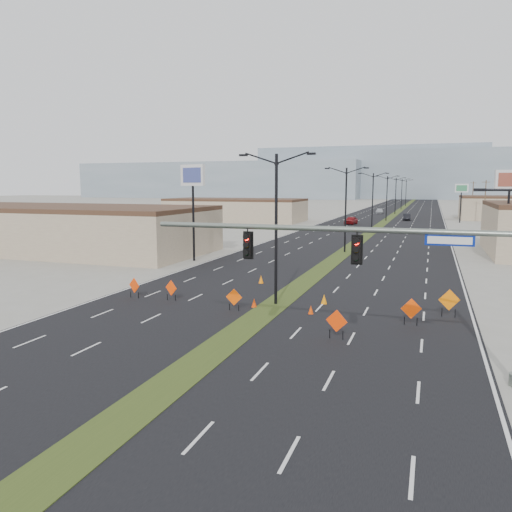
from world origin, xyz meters
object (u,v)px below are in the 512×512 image
(streetlight_6, at_px, (406,192))
(car_left, at_px, (351,220))
(car_mid, at_px, (407,217))
(construction_sign_1, at_px, (171,289))
(construction_sign_5, at_px, (449,301))
(signal_mast, at_px, (401,262))
(construction_sign_3, at_px, (337,322))
(pole_sign_east_far, at_px, (461,191))
(streetlight_1, at_px, (346,207))
(construction_sign_4, at_px, (411,310))
(streetlight_5, at_px, (402,193))
(construction_sign_2, at_px, (234,298))
(streetlight_4, at_px, (396,194))
(car_far, at_px, (379,211))
(construction_sign_0, at_px, (134,286))
(pole_sign_west, at_px, (193,182))
(cone_1, at_px, (311,310))
(pole_sign_east_near, at_px, (510,186))
(streetlight_3, at_px, (387,197))
(streetlight_2, at_px, (373,200))
(cone_3, at_px, (261,279))
(streetlight_0, at_px, (276,224))
(cone_0, at_px, (254,303))
(cone_2, at_px, (324,299))

(streetlight_6, distance_m, car_left, 96.88)
(car_mid, xyz_separation_m, construction_sign_1, (-11.51, -88.87, 0.09))
(construction_sign_5, bearing_deg, signal_mast, -119.39)
(construction_sign_3, bearing_deg, pole_sign_east_far, 95.02)
(streetlight_1, bearing_deg, construction_sign_4, -73.78)
(streetlight_5, height_order, construction_sign_2, streetlight_5)
(streetlight_4, xyz_separation_m, car_far, (-4.35, 1.50, -4.73))
(car_left, height_order, construction_sign_0, car_left)
(streetlight_5, bearing_deg, car_mid, -85.30)
(streetlight_6, bearing_deg, pole_sign_west, -95.26)
(signal_mast, height_order, construction_sign_3, signal_mast)
(construction_sign_3, bearing_deg, cone_1, 129.50)
(streetlight_4, height_order, pole_sign_east_near, streetlight_4)
(streetlight_3, bearing_deg, construction_sign_5, -82.57)
(construction_sign_0, xyz_separation_m, pole_sign_west, (-3.93, 17.37, 7.43))
(car_far, bearing_deg, construction_sign_3, -89.59)
(construction_sign_2, relative_size, construction_sign_5, 0.83)
(streetlight_5, bearing_deg, streetlight_1, -90.00)
(streetlight_2, bearing_deg, construction_sign_3, -85.18)
(car_left, distance_m, construction_sign_3, 78.51)
(construction_sign_0, height_order, construction_sign_2, construction_sign_0)
(streetlight_3, bearing_deg, cone_3, -92.42)
(streetlight_0, relative_size, pole_sign_east_near, 1.04)
(streetlight_6, relative_size, cone_3, 14.94)
(car_mid, distance_m, cone_0, 89.01)
(streetlight_3, xyz_separation_m, pole_sign_east_near, (17.41, -55.52, 2.43))
(streetlight_1, distance_m, pole_sign_west, 18.75)
(streetlight_2, bearing_deg, car_mid, 82.21)
(construction_sign_5, height_order, pole_sign_west, pole_sign_west)
(car_left, xyz_separation_m, cone_1, (8.74, -73.16, -0.53))
(streetlight_0, distance_m, pole_sign_east_near, 33.47)
(construction_sign_4, bearing_deg, streetlight_6, 76.49)
(cone_0, relative_size, cone_1, 1.10)
(cone_3, xyz_separation_m, pole_sign_east_near, (20.69, 21.95, 7.51))
(signal_mast, bearing_deg, streetlight_4, 94.01)
(cone_1, bearing_deg, streetlight_5, 91.14)
(streetlight_3, xyz_separation_m, construction_sign_2, (-2.00, -86.56, -4.58))
(cone_0, bearing_deg, cone_3, 105.66)
(construction_sign_5, distance_m, cone_3, 15.51)
(car_far, height_order, pole_sign_west, pole_sign_west)
(streetlight_3, distance_m, car_left, 14.65)
(signal_mast, xyz_separation_m, car_far, (-12.91, 123.50, -4.11))
(construction_sign_0, bearing_deg, construction_sign_2, 12.38)
(streetlight_5, relative_size, cone_2, 14.77)
(streetlight_3, height_order, streetlight_5, same)
(streetlight_4, bearing_deg, car_left, -98.29)
(streetlight_1, relative_size, streetlight_4, 1.00)
(streetlight_0, xyz_separation_m, cone_0, (-1.08, -1.33, -5.11))
(construction_sign_0, xyz_separation_m, construction_sign_2, (8.07, -1.05, -0.02))
(streetlight_5, relative_size, car_mid, 2.19)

